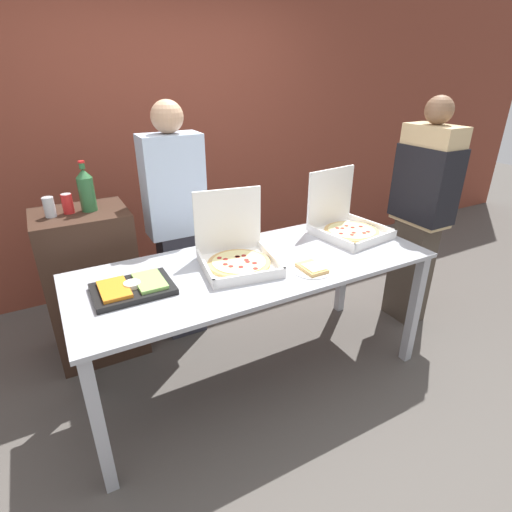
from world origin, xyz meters
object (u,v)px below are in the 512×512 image
object	(u,v)px
pizza_box_far_left	(346,223)
soda_can_colored	(68,204)
pizza_box_far_right	(236,253)
soda_can_silver	(49,207)
veggie_tray	(133,288)
soda_bottle	(86,189)
paper_plate_front_left	(312,269)
person_guest_cap	(177,223)
person_server_vest	(422,204)

from	to	relation	value
pizza_box_far_left	soda_can_colored	distance (m)	1.83
pizza_box_far_right	soda_can_silver	distance (m)	1.18
veggie_tray	soda_bottle	xyz separation A→B (m)	(-0.07, 0.78, 0.34)
paper_plate_front_left	pizza_box_far_right	bearing A→B (deg)	140.18
paper_plate_front_left	soda_bottle	bearing A→B (deg)	134.79
pizza_box_far_right	veggie_tray	world-z (taller)	pizza_box_far_right
veggie_tray	soda_bottle	distance (m)	0.85
veggie_tray	soda_can_colored	distance (m)	0.85
pizza_box_far_right	person_guest_cap	size ratio (longest dim) A/B	0.29
paper_plate_front_left	soda_bottle	world-z (taller)	soda_bottle
pizza_box_far_right	paper_plate_front_left	xyz separation A→B (m)	(0.34, -0.28, -0.06)
soda_can_colored	person_server_vest	size ratio (longest dim) A/B	0.07
pizza_box_far_left	person_server_vest	size ratio (longest dim) A/B	0.29
pizza_box_far_left	soda_can_colored	size ratio (longest dim) A/B	3.99
veggie_tray	paper_plate_front_left	bearing A→B (deg)	-14.66
soda_bottle	paper_plate_front_left	bearing A→B (deg)	-45.21
pizza_box_far_right	paper_plate_front_left	world-z (taller)	pizza_box_far_right
paper_plate_front_left	soda_can_silver	world-z (taller)	soda_can_silver
soda_bottle	soda_can_silver	bearing A→B (deg)	-176.21
person_guest_cap	pizza_box_far_right	bearing A→B (deg)	101.38
paper_plate_front_left	person_guest_cap	xyz separation A→B (m)	(-0.48, 0.96, 0.05)
pizza_box_far_left	person_guest_cap	world-z (taller)	person_guest_cap
paper_plate_front_left	soda_bottle	xyz separation A→B (m)	(-1.02, 1.03, 0.35)
person_guest_cap	soda_bottle	bearing A→B (deg)	-6.63
pizza_box_far_right	soda_can_colored	xyz separation A→B (m)	(-0.80, 0.75, 0.21)
person_server_vest	pizza_box_far_right	bearing A→B (deg)	89.73
soda_can_silver	soda_can_colored	bearing A→B (deg)	11.06
paper_plate_front_left	soda_can_colored	distance (m)	1.56
pizza_box_far_left	veggie_tray	distance (m)	1.50
pizza_box_far_left	soda_can_silver	size ratio (longest dim) A/B	3.99
soda_can_colored	person_guest_cap	size ratio (longest dim) A/B	0.07
veggie_tray	soda_can_silver	size ratio (longest dim) A/B	3.23
soda_bottle	soda_can_silver	size ratio (longest dim) A/B	2.55
veggie_tray	soda_can_silver	distance (m)	0.86
pizza_box_far_right	soda_bottle	size ratio (longest dim) A/B	1.55
pizza_box_far_right	soda_can_colored	distance (m)	1.11
paper_plate_front_left	person_server_vest	world-z (taller)	person_server_vest
soda_bottle	soda_can_colored	size ratio (longest dim) A/B	2.55
soda_can_silver	person_guest_cap	distance (m)	0.80
soda_can_colored	person_server_vest	distance (m)	2.45
soda_bottle	person_server_vest	world-z (taller)	person_server_vest
pizza_box_far_right	person_server_vest	bearing A→B (deg)	8.75
soda_can_colored	person_server_vest	xyz separation A→B (m)	(2.33, -0.75, -0.15)
pizza_box_far_left	person_guest_cap	distance (m)	1.19
pizza_box_far_left	soda_can_colored	world-z (taller)	pizza_box_far_left
pizza_box_far_left	person_server_vest	world-z (taller)	person_server_vest
person_server_vest	soda_bottle	bearing A→B (deg)	71.27
soda_can_silver	person_server_vest	distance (m)	2.55
pizza_box_far_left	veggie_tray	size ratio (longest dim) A/B	1.24
veggie_tray	person_server_vest	bearing A→B (deg)	0.73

